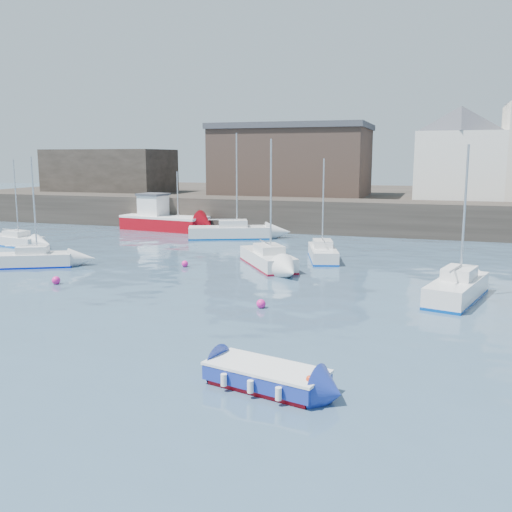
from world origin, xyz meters
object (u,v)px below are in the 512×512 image
(sailboat_b, at_px, (268,258))
(sailboat_c, at_px, (457,288))
(buoy_mid, at_px, (261,308))
(sailboat_e, at_px, (15,240))
(blue_dinghy, at_px, (266,376))
(buoy_far, at_px, (185,267))
(fishing_boat, at_px, (162,219))
(sailboat_a, at_px, (30,259))
(sailboat_h, at_px, (230,232))
(buoy_near, at_px, (56,284))
(sailboat_f, at_px, (323,253))

(sailboat_b, xyz_separation_m, sailboat_c, (11.35, -5.44, 0.05))
(sailboat_b, xyz_separation_m, buoy_mid, (2.67, -9.87, -0.52))
(sailboat_e, bearing_deg, sailboat_c, -13.00)
(blue_dinghy, relative_size, sailboat_b, 0.50)
(blue_dinghy, height_order, buoy_far, blue_dinghy)
(fishing_boat, relative_size, sailboat_b, 1.10)
(buoy_mid, bearing_deg, fishing_boat, 125.81)
(sailboat_a, xyz_separation_m, sailboat_h, (7.60, 16.01, 0.09))
(fishing_boat, xyz_separation_m, buoy_mid, (17.80, -24.67, -1.08))
(buoy_near, relative_size, buoy_mid, 1.06)
(fishing_boat, xyz_separation_m, sailboat_f, (17.99, -11.24, -0.60))
(sailboat_a, xyz_separation_m, sailboat_c, (25.77, -0.60, 0.09))
(sailboat_f, height_order, buoy_mid, sailboat_f)
(sailboat_b, xyz_separation_m, sailboat_h, (-6.82, 11.17, 0.06))
(sailboat_b, height_order, buoy_far, sailboat_b)
(buoy_mid, bearing_deg, sailboat_a, 163.62)
(sailboat_f, bearing_deg, sailboat_e, -176.70)
(sailboat_a, bearing_deg, sailboat_e, 135.66)
(buoy_near, bearing_deg, sailboat_a, 142.30)
(sailboat_a, bearing_deg, sailboat_b, 18.55)
(buoy_mid, bearing_deg, buoy_near, 173.88)
(blue_dinghy, distance_m, fishing_boat, 39.46)
(sailboat_c, bearing_deg, sailboat_h, 137.56)
(sailboat_a, height_order, buoy_far, sailboat_a)
(sailboat_f, xyz_separation_m, buoy_far, (-7.86, -5.31, -0.48))
(sailboat_e, height_order, sailboat_f, sailboat_f)
(buoy_far, bearing_deg, sailboat_a, -161.76)
(buoy_far, bearing_deg, sailboat_h, 97.99)
(buoy_far, bearing_deg, buoy_mid, -46.62)
(sailboat_a, distance_m, sailboat_h, 17.73)
(sailboat_f, relative_size, buoy_near, 14.86)
(sailboat_h, relative_size, buoy_near, 19.43)
(sailboat_a, distance_m, buoy_far, 9.92)
(sailboat_a, xyz_separation_m, buoy_far, (9.41, 3.10, -0.49))
(sailboat_e, height_order, buoy_far, sailboat_e)
(blue_dinghy, relative_size, sailboat_a, 0.58)
(blue_dinghy, bearing_deg, buoy_near, 146.27)
(sailboat_h, distance_m, buoy_near, 19.93)
(sailboat_a, height_order, sailboat_h, sailboat_h)
(sailboat_c, relative_size, buoy_near, 16.39)
(fishing_boat, distance_m, sailboat_h, 9.08)
(buoy_near, bearing_deg, sailboat_c, 8.41)
(sailboat_a, xyz_separation_m, buoy_near, (4.79, -3.71, -0.49))
(sailboat_b, bearing_deg, buoy_near, -138.41)
(blue_dinghy, bearing_deg, buoy_far, 122.06)
(sailboat_b, distance_m, buoy_mid, 10.23)
(blue_dinghy, relative_size, buoy_mid, 9.25)
(sailboat_c, distance_m, buoy_near, 21.21)
(sailboat_c, relative_size, sailboat_e, 1.12)
(sailboat_c, distance_m, buoy_mid, 9.76)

